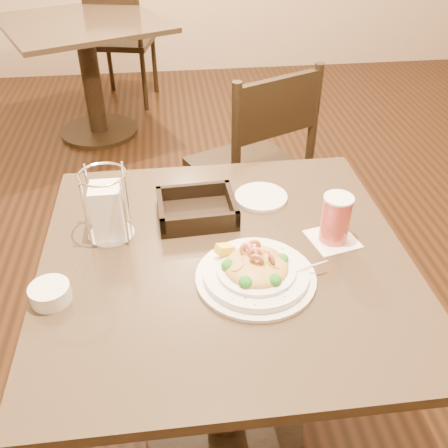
{
  "coord_description": "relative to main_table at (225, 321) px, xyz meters",
  "views": [
    {
      "loc": [
        -0.12,
        -0.94,
        1.53
      ],
      "look_at": [
        0.0,
        0.02,
        0.82
      ],
      "focal_mm": 40.0,
      "sensor_mm": 36.0,
      "label": 1
    }
  ],
  "objects": [
    {
      "name": "butter_ramekin",
      "position": [
        -0.4,
        -0.11,
        0.25
      ],
      "size": [
        0.12,
        0.12,
        0.04
      ],
      "primitive_type": "cylinder",
      "rotation": [
        0.0,
        0.0,
        0.42
      ],
      "color": "white",
      "rests_on": "main_table"
    },
    {
      "name": "ground",
      "position": [
        0.0,
        0.0,
        -0.51
      ],
      "size": [
        7.0,
        7.0,
        0.0
      ],
      "primitive_type": "plane",
      "color": "black",
      "rests_on": "ground"
    },
    {
      "name": "pasta_bowl",
      "position": [
        0.06,
        -0.1,
        0.26
      ],
      "size": [
        0.31,
        0.28,
        0.09
      ],
      "rotation": [
        0.0,
        0.0,
        0.1
      ],
      "color": "white",
      "rests_on": "main_table"
    },
    {
      "name": "side_plate",
      "position": [
        0.13,
        0.24,
        0.24
      ],
      "size": [
        0.18,
        0.18,
        0.01
      ],
      "primitive_type": "cylinder",
      "rotation": [
        0.0,
        0.0,
        0.25
      ],
      "color": "white",
      "rests_on": "main_table"
    },
    {
      "name": "napkin_caddy",
      "position": [
        -0.28,
        0.12,
        0.32
      ],
      "size": [
        0.12,
        0.12,
        0.19
      ],
      "rotation": [
        0.0,
        0.0,
        0.02
      ],
      "color": "silver",
      "rests_on": "main_table"
    },
    {
      "name": "bread_basket",
      "position": [
        -0.06,
        0.17,
        0.26
      ],
      "size": [
        0.22,
        0.18,
        0.06
      ],
      "rotation": [
        0.0,
        0.0,
        0.05
      ],
      "color": "black",
      "rests_on": "main_table"
    },
    {
      "name": "dining_chair_near",
      "position": [
        0.23,
        0.87,
        -0.01
      ],
      "size": [
        0.56,
        0.56,
        0.93
      ],
      "rotation": [
        0.0,
        0.0,
        3.57
      ],
      "color": "black",
      "rests_on": "ground"
    },
    {
      "name": "background_table",
      "position": [
        -0.59,
        2.3,
        0.0
      ],
      "size": [
        1.18,
        1.18,
        0.74
      ],
      "rotation": [
        0.0,
        0.0,
        0.41
      ],
      "color": "black",
      "rests_on": "ground"
    },
    {
      "name": "main_table",
      "position": [
        0.0,
        0.0,
        0.0
      ],
      "size": [
        0.9,
        0.9,
        0.74
      ],
      "color": "black",
      "rests_on": "ground"
    },
    {
      "name": "dining_chair_far",
      "position": [
        -0.41,
        2.83,
        -0.01
      ],
      "size": [
        0.5,
        0.5,
        0.93
      ],
      "rotation": [
        0.0,
        0.0,
        2.92
      ],
      "color": "black",
      "rests_on": "ground"
    },
    {
      "name": "drink_glass",
      "position": [
        0.28,
        0.03,
        0.3
      ],
      "size": [
        0.14,
        0.14,
        0.13
      ],
      "rotation": [
        0.0,
        0.0,
        0.23
      ],
      "color": "white",
      "rests_on": "main_table"
    }
  ]
}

